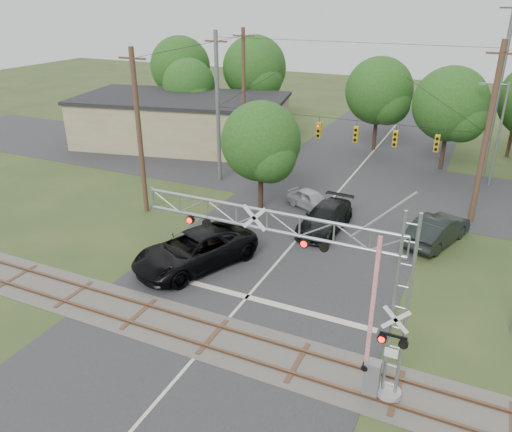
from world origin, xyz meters
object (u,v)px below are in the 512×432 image
at_px(crossing_gantry, 314,272).
at_px(pickup_black, 195,250).
at_px(traffic_signal_span, 351,125).
at_px(sedan_silver, 311,200).
at_px(streetlight, 498,130).
at_px(commercial_building, 182,120).
at_px(car_dark, 325,218).

bearing_deg(crossing_gantry, pickup_black, 147.23).
xyz_separation_m(traffic_signal_span, sedan_silver, (-1.75, -2.46, -4.94)).
distance_m(pickup_black, streetlight, 25.37).
distance_m(sedan_silver, commercial_building, 20.09).
height_order(traffic_signal_span, car_dark, traffic_signal_span).
xyz_separation_m(traffic_signal_span, commercial_building, (-18.92, 7.85, -3.25)).
distance_m(crossing_gantry, car_dark, 14.03).
height_order(crossing_gantry, pickup_black, crossing_gantry).
xyz_separation_m(crossing_gantry, commercial_building, (-22.61, 26.21, -2.30)).
height_order(car_dark, sedan_silver, car_dark).
bearing_deg(commercial_building, crossing_gantry, -61.13).
height_order(sedan_silver, streetlight, streetlight).
bearing_deg(car_dark, commercial_building, 148.94).
xyz_separation_m(crossing_gantry, traffic_signal_span, (-3.69, 18.37, 0.95)).
xyz_separation_m(crossing_gantry, sedan_silver, (-5.45, 15.90, -3.99)).
height_order(car_dark, streetlight, streetlight).
xyz_separation_m(traffic_signal_span, streetlight, (9.31, 7.89, -1.15)).
distance_m(crossing_gantry, traffic_signal_span, 18.76).
distance_m(pickup_black, commercial_building, 25.00).
xyz_separation_m(car_dark, streetlight, (9.13, 13.23, 3.65)).
relative_size(crossing_gantry, sedan_silver, 2.69).
relative_size(crossing_gantry, traffic_signal_span, 0.55).
height_order(sedan_silver, commercial_building, commercial_building).
height_order(crossing_gantry, traffic_signal_span, traffic_signal_span).
distance_m(car_dark, commercial_building, 23.26).
bearing_deg(crossing_gantry, traffic_signal_span, 101.36).
xyz_separation_m(pickup_black, commercial_building, (-14.00, 20.67, 1.38)).
bearing_deg(traffic_signal_span, car_dark, -88.06).
distance_m(pickup_black, car_dark, 9.06).
height_order(crossing_gantry, sedan_silver, crossing_gantry).
distance_m(traffic_signal_span, commercial_building, 20.74).
bearing_deg(car_dark, pickup_black, -120.75).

